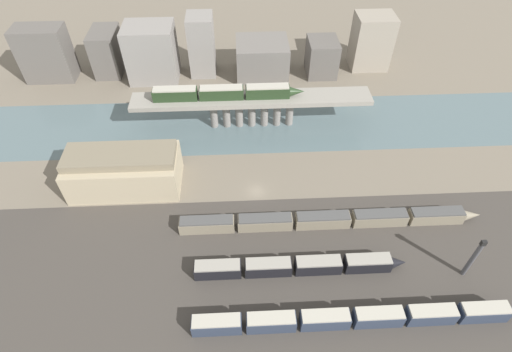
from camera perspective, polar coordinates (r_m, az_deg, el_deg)
name	(u,v)px	position (r m, az deg, el deg)	size (l,w,h in m)	color
ground_plane	(256,191)	(100.68, 0.04, -2.20)	(400.00, 400.00, 0.00)	#756B5B
railbed_yard	(262,276)	(86.38, 0.84, -14.03)	(280.00, 42.00, 0.01)	#423D38
river_water	(252,125)	(120.57, -0.59, 7.35)	(320.00, 25.93, 0.01)	slate
bridge	(252,103)	(115.94, -0.62, 10.38)	(68.10, 7.90, 9.84)	gray
train_on_bridge	(227,92)	(113.80, -4.11, 11.82)	(42.33, 3.18, 3.55)	#23381E
train_yard_near	(357,318)	(82.28, 14.29, -19.06)	(63.49, 2.90, 3.78)	#2D384C
train_yard_mid	(299,266)	(86.05, 6.23, -12.65)	(44.64, 3.07, 3.50)	black
train_yard_far	(330,220)	(94.18, 10.51, -6.17)	(70.23, 3.09, 3.47)	gray
warehouse_building	(124,170)	(103.87, -18.33, 0.80)	(27.00, 13.06, 10.85)	tan
signal_tower	(473,258)	(92.71, 28.56, -10.31)	(1.00, 0.94, 11.59)	#4C4C51
city_block_far_left	(45,54)	(154.26, -27.87, 15.20)	(15.85, 8.87, 17.93)	#605B56
city_block_left	(107,52)	(151.19, -20.48, 16.32)	(8.52, 13.72, 14.63)	#605B56
city_block_center	(152,53)	(142.13, -14.68, 16.67)	(15.93, 12.62, 18.25)	gray
city_block_right	(202,45)	(141.63, -7.77, 18.03)	(8.43, 9.81, 20.09)	gray
city_block_far_right	(262,58)	(141.60, 0.86, 16.48)	(17.35, 15.03, 11.63)	slate
city_block_tall	(322,57)	(143.74, 9.38, 16.43)	(9.90, 11.55, 11.91)	#605B56
city_block_low	(371,42)	(150.08, 16.16, 17.97)	(12.74, 10.30, 18.30)	gray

